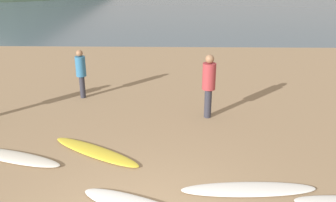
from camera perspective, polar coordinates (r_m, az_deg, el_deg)
name	(u,v)px	position (r m, az deg, el deg)	size (l,w,h in m)	color
ground_plane	(163,70)	(15.03, -0.79, 4.92)	(120.00, 120.00, 0.20)	#997C5B
surfboard_1	(14,157)	(8.72, -23.31, -8.18)	(2.38, 0.47, 0.09)	silver
surfboard_2	(95,152)	(8.42, -11.49, -7.88)	(2.48, 0.46, 0.08)	yellow
surfboard_4	(249,189)	(7.18, 12.68, -13.53)	(2.58, 0.49, 0.07)	white
person_2	(209,81)	(9.83, 6.51, 3.15)	(0.36, 0.36, 1.80)	#2D2D38
person_3	(81,70)	(11.66, -13.68, 4.81)	(0.32, 0.32, 1.56)	#2D2D38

